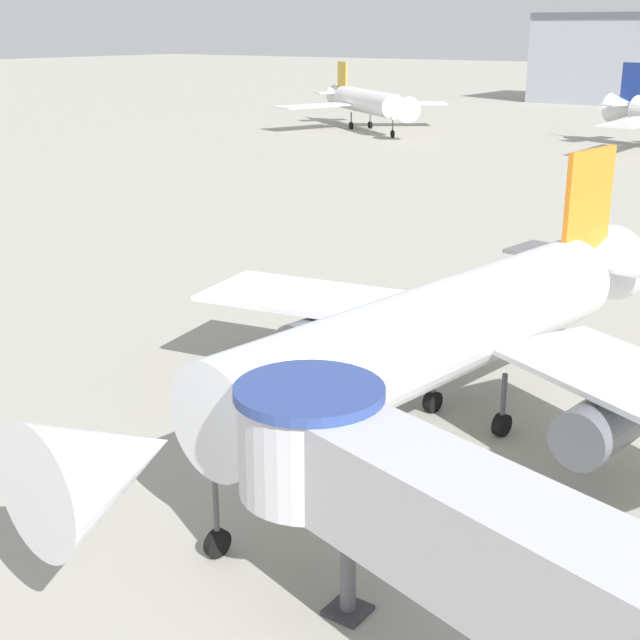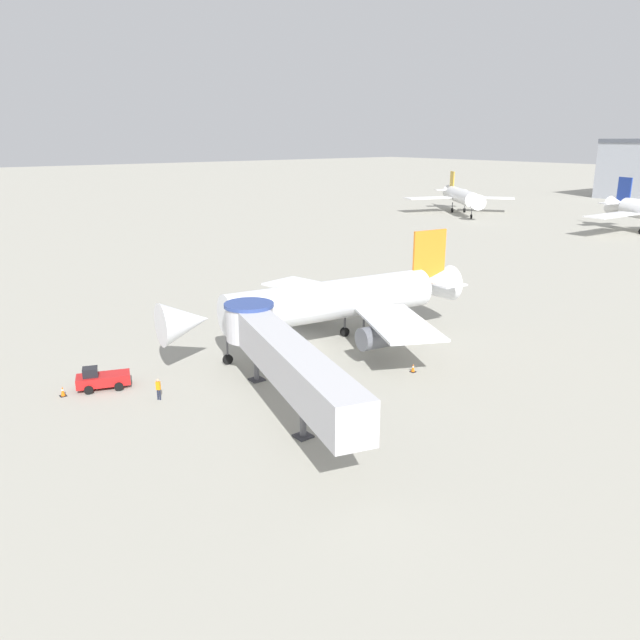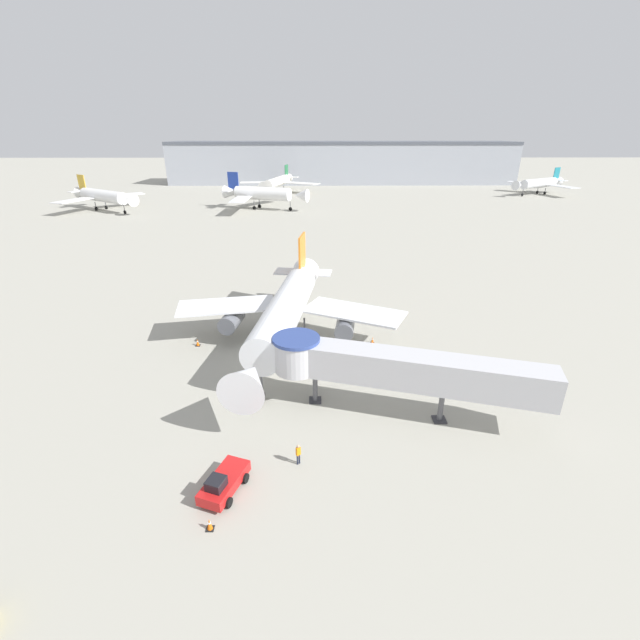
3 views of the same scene
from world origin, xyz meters
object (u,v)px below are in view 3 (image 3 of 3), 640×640
traffic_cone_apron_front (210,524)px  ground_crew_marshaller (298,453)px  pushback_tug_red (224,483)px  background_jet_green_tail (278,182)px  traffic_cone_port_wing (198,342)px  traffic_cone_starboard_wing (372,340)px  background_jet_blue_tail (261,193)px  background_jet_gold_tail (102,196)px  main_airplane (286,310)px  jet_bridge (388,367)px  background_jet_teal_tail (540,183)px

traffic_cone_apron_front → ground_crew_marshaller: ground_crew_marshaller is taller
pushback_tug_red → background_jet_green_tail: 154.99m
traffic_cone_apron_front → traffic_cone_port_wing: (-6.91, 24.53, 0.01)m
traffic_cone_port_wing → traffic_cone_starboard_wing: bearing=1.4°
background_jet_blue_tail → traffic_cone_starboard_wing: bearing=-146.1°
traffic_cone_starboard_wing → background_jet_gold_tail: 116.55m
main_airplane → background_jet_gold_tail: main_airplane is taller
traffic_cone_port_wing → jet_bridge: bearing=-33.3°
pushback_tug_red → traffic_cone_apron_front: 3.01m
background_jet_blue_tail → background_jet_teal_tail: (103.84, 33.83, -0.53)m
ground_crew_marshaller → background_jet_blue_tail: background_jet_blue_tail is taller
ground_crew_marshaller → background_jet_gold_tail: size_ratio=0.06×
pushback_tug_red → ground_crew_marshaller: bearing=47.8°
jet_bridge → ground_crew_marshaller: jet_bridge is taller
main_airplane → background_jet_blue_tail: background_jet_blue_tail is taller
main_airplane → jet_bridge: (9.20, -12.73, 0.15)m
traffic_cone_starboard_wing → ground_crew_marshaller: bearing=-111.7°
main_airplane → background_jet_teal_tail: size_ratio=1.18×
traffic_cone_starboard_wing → traffic_cone_port_wing: traffic_cone_port_wing is taller
background_jet_gold_tail → background_jet_green_tail: bearing=-14.7°
background_jet_green_tail → traffic_cone_starboard_wing: bearing=-68.5°
pushback_tug_red → background_jet_green_tail: size_ratio=0.13×
background_jet_green_tail → traffic_cone_apron_front: bearing=-74.6°
traffic_cone_apron_front → background_jet_gold_tail: size_ratio=0.03×
ground_crew_marshaller → background_jet_gold_tail: (-64.02, 111.19, 3.44)m
jet_bridge → background_jet_blue_tail: background_jet_blue_tail is taller
traffic_cone_port_wing → traffic_cone_apron_front: bearing=-74.3°
ground_crew_marshaller → background_jet_green_tail: (-13.53, 152.11, 3.38)m
background_jet_blue_tail → traffic_cone_apron_front: bearing=-155.1°
main_airplane → traffic_cone_port_wing: size_ratio=37.63×
main_airplane → ground_crew_marshaller: size_ratio=18.25×
main_airplane → background_jet_gold_tail: (-62.05, 92.18, 0.12)m
pushback_tug_red → traffic_cone_starboard_wing: (12.65, 22.06, -0.44)m
ground_crew_marshaller → background_jet_teal_tail: 171.57m
background_jet_teal_tail → jet_bridge: bearing=-61.9°
traffic_cone_port_wing → background_jet_teal_tail: size_ratio=0.03×
background_jet_gold_tail → background_jet_teal_tail: (152.18, 35.97, -0.18)m
pushback_tug_red → background_jet_blue_tail: 116.49m
jet_bridge → background_jet_blue_tail: bearing=117.9°
main_airplane → ground_crew_marshaller: bearing=-76.2°
traffic_cone_apron_front → background_jet_teal_tail: bearing=58.6°
traffic_cone_starboard_wing → background_jet_teal_tail: (80.39, 127.69, 3.89)m
main_airplane → traffic_cone_starboard_wing: 10.52m
background_jet_green_tail → traffic_cone_port_wing: bearing=-77.0°
main_airplane → traffic_cone_starboard_wing: (9.74, 0.46, -3.95)m
ground_crew_marshaller → background_jet_green_tail: background_jet_green_tail is taller
traffic_cone_starboard_wing → background_jet_green_tail: (-21.29, 132.64, 4.01)m
main_airplane → traffic_cone_port_wing: bearing=-171.9°
jet_bridge → background_jet_blue_tail: size_ratio=0.72×
background_jet_blue_tail → background_jet_green_tail: background_jet_blue_tail is taller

